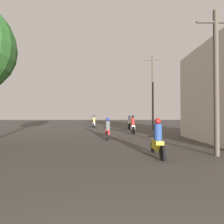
% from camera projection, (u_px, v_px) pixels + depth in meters
% --- Properties ---
extents(motorcycle_yellow, '(0.60, 1.98, 1.56)m').
position_uv_depth(motorcycle_yellow, '(158.00, 141.00, 7.13)').
color(motorcycle_yellow, black).
rests_on(motorcycle_yellow, ground_plane).
extents(motorcycle_red, '(0.60, 1.97, 1.50)m').
position_uv_depth(motorcycle_red, '(108.00, 130.00, 12.39)').
color(motorcycle_red, black).
rests_on(motorcycle_red, ground_plane).
extents(motorcycle_white, '(0.60, 2.04, 1.67)m').
position_uv_depth(motorcycle_white, '(133.00, 126.00, 15.96)').
color(motorcycle_white, black).
rests_on(motorcycle_white, ground_plane).
extents(motorcycle_black, '(0.60, 2.06, 1.60)m').
position_uv_depth(motorcycle_black, '(129.00, 124.00, 20.09)').
color(motorcycle_black, black).
rests_on(motorcycle_black, ground_plane).
extents(motorcycle_silver, '(0.60, 2.06, 1.64)m').
position_uv_depth(motorcycle_silver, '(94.00, 123.00, 23.02)').
color(motorcycle_silver, black).
rests_on(motorcycle_silver, ground_plane).
extents(utility_pole_near, '(1.60, 0.20, 6.06)m').
position_uv_depth(utility_pole_near, '(216.00, 79.00, 7.22)').
color(utility_pole_near, '#4C4238').
rests_on(utility_pole_near, ground_plane).
extents(utility_pole_far, '(1.60, 0.20, 8.28)m').
position_uv_depth(utility_pole_far, '(153.00, 91.00, 19.25)').
color(utility_pole_far, '#4C4238').
rests_on(utility_pole_far, ground_plane).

